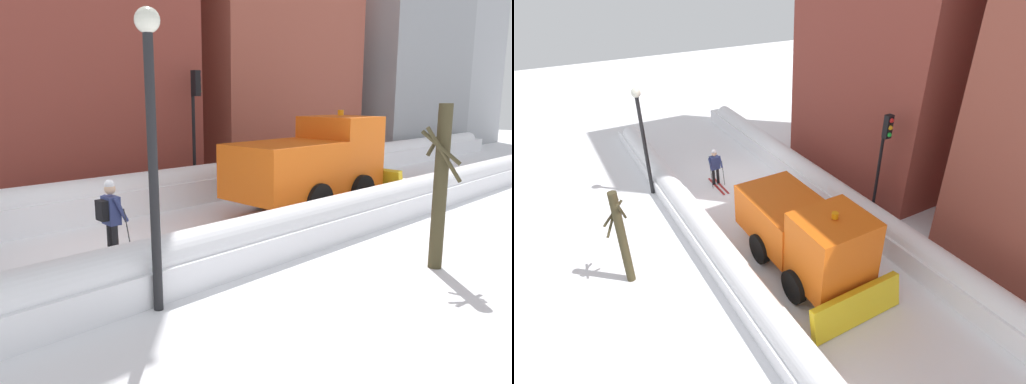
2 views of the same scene
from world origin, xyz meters
The scene contains 8 objects.
ground_plane centered at (0.00, 10.00, 0.00)m, with size 80.00×80.00×0.00m, color white.
snowbank_left centered at (-2.95, 10.00, 0.58)m, with size 1.10×36.00×1.24m.
snowbank_right centered at (2.95, 10.00, 0.47)m, with size 1.10×36.00×1.06m.
plow_truck centered at (0.53, 6.99, 1.48)m, with size 3.20×5.98×3.12m.
skier centered at (0.72, -0.14, 1.00)m, with size 0.62×1.80×1.81m.
traffic_light_pole centered at (-3.90, 5.75, 3.12)m, with size 0.28×0.42×4.45m.
street_lamp centered at (3.60, -0.86, 3.13)m, with size 0.40×0.40×4.91m.
bare_tree_near centered at (5.90, 4.49, 1.77)m, with size 0.78×0.75×3.43m.
Camera 2 is at (7.06, 15.76, 9.52)m, focal length 28.27 mm.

